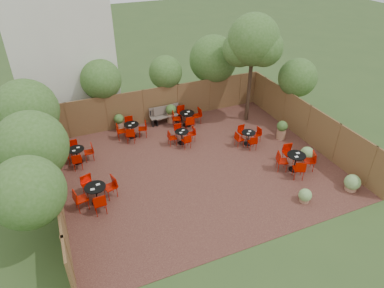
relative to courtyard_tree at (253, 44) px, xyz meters
name	(u,v)px	position (x,y,z in m)	size (l,w,h in m)	color
ground	(198,167)	(-4.37, -3.11, -4.36)	(80.00, 80.00, 0.00)	#354F23
courtyard_paving	(198,167)	(-4.37, -3.11, -4.35)	(12.00, 10.00, 0.02)	#3B1C18
fence_back	(162,104)	(-4.37, 1.89, -3.36)	(12.00, 0.08, 2.00)	brown
fence_left	(57,182)	(-10.37, -3.11, -3.36)	(0.08, 10.00, 2.00)	brown
fence_right	(308,123)	(1.63, -3.11, -3.36)	(0.08, 10.00, 2.00)	brown
neighbour_building	(61,45)	(-8.87, 4.89, -0.36)	(5.00, 4.00, 8.00)	beige
overhang_foliage	(129,98)	(-6.66, -0.36, -1.62)	(15.56, 10.81, 2.77)	#32581C
courtyard_tree	(253,44)	(0.00, 0.00, 0.00)	(2.78, 2.68, 5.84)	black
park_bench_left	(167,114)	(-4.21, 1.51, -3.85)	(1.57, 0.67, 0.94)	brown
park_bench_right	(163,115)	(-4.44, 1.51, -3.85)	(1.54, 0.55, 0.94)	brown
bistro_tables	(175,147)	(-4.98, -1.78, -3.89)	(10.55, 7.37, 0.95)	black
planters	(165,124)	(-4.73, 0.38, -3.80)	(11.03, 4.60, 1.04)	#98684C
low_shrubs	(325,174)	(0.28, -6.11, -4.02)	(2.85, 3.14, 0.72)	#98684C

